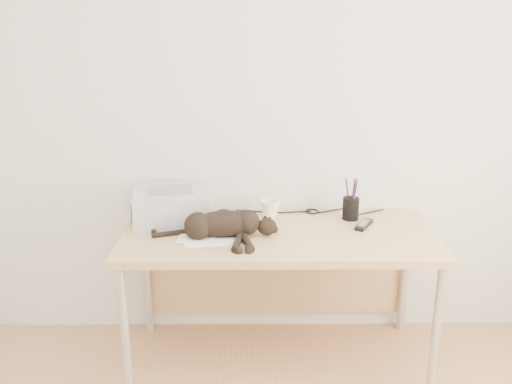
{
  "coord_description": "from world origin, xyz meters",
  "views": [
    {
      "loc": [
        -0.14,
        -1.32,
        1.82
      ],
      "look_at": [
        -0.12,
        1.34,
        0.98
      ],
      "focal_mm": 40.0,
      "sensor_mm": 36.0,
      "label": 1
    }
  ],
  "objects_px": {
    "mug": "(270,209)",
    "printer": "(171,206)",
    "cat": "(221,226)",
    "pen_cup": "(351,208)",
    "desk": "(278,250)",
    "mouse": "(345,212)"
  },
  "relations": [
    {
      "from": "cat",
      "to": "mug",
      "type": "distance_m",
      "value": 0.38
    },
    {
      "from": "desk",
      "to": "mug",
      "type": "xyz_separation_m",
      "value": [
        -0.04,
        0.14,
        0.18
      ]
    },
    {
      "from": "desk",
      "to": "printer",
      "type": "xyz_separation_m",
      "value": [
        -0.57,
        0.08,
        0.22
      ]
    },
    {
      "from": "printer",
      "to": "pen_cup",
      "type": "height_order",
      "value": "pen_cup"
    },
    {
      "from": "pen_cup",
      "to": "mouse",
      "type": "distance_m",
      "value": 0.08
    },
    {
      "from": "mouse",
      "to": "pen_cup",
      "type": "bearing_deg",
      "value": -53.06
    },
    {
      "from": "mug",
      "to": "printer",
      "type": "bearing_deg",
      "value": -174.08
    },
    {
      "from": "pen_cup",
      "to": "mouse",
      "type": "bearing_deg",
      "value": 105.59
    },
    {
      "from": "printer",
      "to": "pen_cup",
      "type": "xyz_separation_m",
      "value": [
        0.97,
        0.03,
        -0.03
      ]
    },
    {
      "from": "printer",
      "to": "mouse",
      "type": "xyz_separation_m",
      "value": [
        0.95,
        0.1,
        -0.07
      ]
    },
    {
      "from": "printer",
      "to": "pen_cup",
      "type": "relative_size",
      "value": 1.9
    },
    {
      "from": "printer",
      "to": "desk",
      "type": "bearing_deg",
      "value": -8.33
    },
    {
      "from": "cat",
      "to": "pen_cup",
      "type": "bearing_deg",
      "value": 15.62
    },
    {
      "from": "desk",
      "to": "printer",
      "type": "relative_size",
      "value": 3.74
    },
    {
      "from": "pen_cup",
      "to": "mug",
      "type": "bearing_deg",
      "value": 177.11
    },
    {
      "from": "pen_cup",
      "to": "mouse",
      "type": "height_order",
      "value": "pen_cup"
    },
    {
      "from": "printer",
      "to": "mug",
      "type": "height_order",
      "value": "printer"
    },
    {
      "from": "mug",
      "to": "mouse",
      "type": "distance_m",
      "value": 0.42
    },
    {
      "from": "mug",
      "to": "pen_cup",
      "type": "relative_size",
      "value": 0.48
    },
    {
      "from": "printer",
      "to": "mug",
      "type": "bearing_deg",
      "value": 5.92
    },
    {
      "from": "mug",
      "to": "mouse",
      "type": "height_order",
      "value": "mug"
    },
    {
      "from": "pen_cup",
      "to": "desk",
      "type": "bearing_deg",
      "value": -163.67
    }
  ]
}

